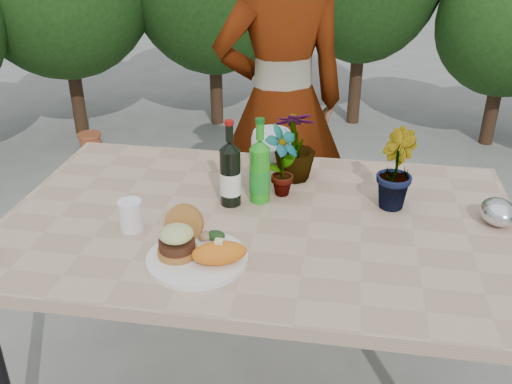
% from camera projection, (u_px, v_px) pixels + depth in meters
% --- Properties ---
extents(patio_table, '(1.60, 1.00, 0.75)m').
position_uv_depth(patio_table, '(260.00, 233.00, 1.82)').
color(patio_table, tan).
rests_on(patio_table, ground).
extents(shrub_hedge, '(6.78, 5.02, 2.20)m').
position_uv_depth(shrub_hedge, '(311.00, 8.00, 3.07)').
color(shrub_hedge, '#382316').
rests_on(shrub_hedge, ground).
extents(dinner_plate, '(0.28, 0.28, 0.01)m').
position_uv_depth(dinner_plate, '(197.00, 259.00, 1.57)').
color(dinner_plate, white).
rests_on(dinner_plate, patio_table).
extents(burger_stack, '(0.11, 0.16, 0.11)m').
position_uv_depth(burger_stack, '(179.00, 237.00, 1.57)').
color(burger_stack, '#B7722D').
rests_on(burger_stack, dinner_plate).
extents(sweet_potato, '(0.17, 0.12, 0.06)m').
position_uv_depth(sweet_potato, '(219.00, 253.00, 1.52)').
color(sweet_potato, orange).
rests_on(sweet_potato, dinner_plate).
extents(grilled_veg, '(0.08, 0.05, 0.03)m').
position_uv_depth(grilled_veg, '(211.00, 235.00, 1.64)').
color(grilled_veg, olive).
rests_on(grilled_veg, dinner_plate).
extents(wine_bottle, '(0.07, 0.07, 0.29)m').
position_uv_depth(wine_bottle, '(230.00, 174.00, 1.82)').
color(wine_bottle, black).
rests_on(wine_bottle, patio_table).
extents(sparkling_water, '(0.07, 0.07, 0.29)m').
position_uv_depth(sparkling_water, '(260.00, 172.00, 1.84)').
color(sparkling_water, '#249A1C').
rests_on(sparkling_water, patio_table).
extents(plastic_cup, '(0.07, 0.07, 0.09)m').
position_uv_depth(plastic_cup, '(131.00, 215.00, 1.70)').
color(plastic_cup, white).
rests_on(plastic_cup, patio_table).
extents(seedling_left, '(0.15, 0.15, 0.24)m').
position_uv_depth(seedling_left, '(282.00, 162.00, 1.87)').
color(seedling_left, '#2B581E').
rests_on(seedling_left, patio_table).
extents(seedling_mid, '(0.14, 0.16, 0.26)m').
position_uv_depth(seedling_mid, '(394.00, 169.00, 1.80)').
color(seedling_mid, '#22571E').
rests_on(seedling_mid, patio_table).
extents(seedling_right, '(0.18, 0.18, 0.26)m').
position_uv_depth(seedling_right, '(295.00, 145.00, 1.98)').
color(seedling_right, '#295F20').
rests_on(seedling_right, patio_table).
extents(blue_bowl, '(0.18, 0.18, 0.12)m').
position_uv_depth(blue_bowl, '(271.00, 146.00, 2.15)').
color(blue_bowl, white).
rests_on(blue_bowl, patio_table).
extents(foil_packet_right, '(0.13, 0.15, 0.08)m').
position_uv_depth(foil_packet_right, '(498.00, 212.00, 1.74)').
color(foil_packet_right, silver).
rests_on(foil_packet_right, patio_table).
extents(person, '(0.70, 0.58, 1.65)m').
position_uv_depth(person, '(281.00, 105.00, 2.54)').
color(person, '#9D704E').
rests_on(person, ground).
extents(terracotta_pot, '(0.17, 0.17, 0.14)m').
position_uv_depth(terracotta_pot, '(90.00, 142.00, 4.13)').
color(terracotta_pot, '#B3522E').
rests_on(terracotta_pot, ground).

